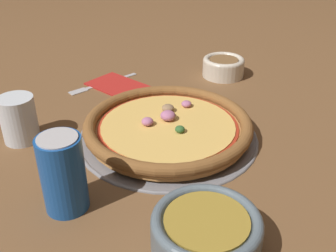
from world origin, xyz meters
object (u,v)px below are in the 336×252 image
(pizza_tray, at_px, (168,135))
(drinking_cup, at_px, (19,119))
(napkin, at_px, (118,85))
(beverage_can, at_px, (63,174))
(fork, at_px, (100,84))
(bowl_near, at_px, (206,231))
(bowl_far, at_px, (223,66))
(pizza, at_px, (168,126))

(pizza_tray, height_order, drinking_cup, drinking_cup)
(napkin, height_order, beverage_can, beverage_can)
(napkin, height_order, fork, napkin)
(bowl_near, bearing_deg, napkin, 160.75)
(pizza_tray, xyz_separation_m, beverage_can, (0.07, -0.25, 0.06))
(bowl_far, height_order, napkin, bowl_far)
(pizza, bearing_deg, drinking_cup, -125.85)
(pizza_tray, relative_size, fork, 1.80)
(fork, xyz_separation_m, beverage_can, (0.37, -0.27, 0.06))
(bowl_far, bearing_deg, pizza, -62.76)
(pizza, distance_m, napkin, 0.28)
(bowl_near, distance_m, drinking_cup, 0.44)
(bowl_far, relative_size, fork, 0.55)
(pizza, height_order, drinking_cup, drinking_cup)
(napkin, bearing_deg, pizza_tray, -10.26)
(bowl_near, relative_size, fork, 0.75)
(pizza_tray, distance_m, fork, 0.31)
(bowl_near, relative_size, napkin, 0.89)
(bowl_near, height_order, napkin, bowl_near)
(bowl_near, bearing_deg, bowl_far, 133.15)
(pizza_tray, bearing_deg, bowl_far, 117.26)
(fork, bearing_deg, bowl_near, 71.80)
(pizza, height_order, beverage_can, beverage_can)
(napkin, bearing_deg, bowl_near, -19.25)
(bowl_near, xyz_separation_m, beverage_can, (-0.19, -0.11, 0.03))
(fork, bearing_deg, pizza_tray, 83.55)
(pizza_tray, relative_size, beverage_can, 2.87)
(pizza_tray, height_order, bowl_far, bowl_far)
(pizza_tray, distance_m, drinking_cup, 0.29)
(beverage_can, bearing_deg, bowl_near, 29.96)
(pizza_tray, bearing_deg, fork, 176.39)
(pizza_tray, distance_m, pizza, 0.02)
(pizza, xyz_separation_m, bowl_near, (0.26, -0.14, 0.00))
(bowl_far, distance_m, fork, 0.33)
(bowl_far, xyz_separation_m, beverage_can, (0.23, -0.55, 0.03))
(napkin, relative_size, beverage_can, 1.33)
(pizza_tray, bearing_deg, beverage_can, -74.87)
(pizza, xyz_separation_m, drinking_cup, (-0.17, -0.23, 0.02))
(bowl_far, bearing_deg, drinking_cup, -90.90)
(pizza_tray, height_order, napkin, same)
(pizza_tray, xyz_separation_m, pizza, (-0.00, 0.00, 0.02))
(pizza_tray, height_order, pizza, pizza)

